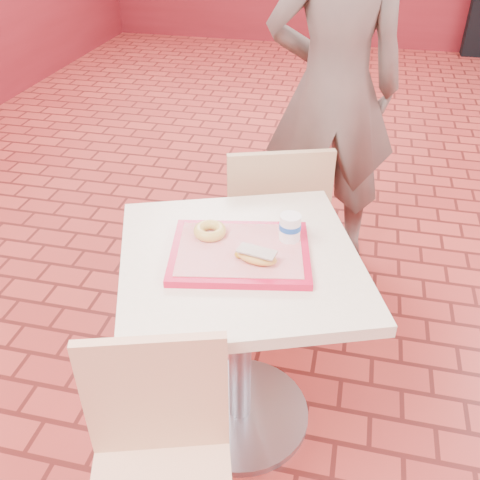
% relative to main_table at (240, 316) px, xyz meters
% --- Properties ---
extents(main_table, '(0.74, 0.74, 0.79)m').
position_rel_main_table_xyz_m(main_table, '(0.00, 0.00, 0.00)').
color(main_table, beige).
rests_on(main_table, ground).
extents(chair_main_front, '(0.49, 0.49, 0.84)m').
position_rel_main_table_xyz_m(chair_main_front, '(-0.09, -0.56, -0.06)').
color(chair_main_front, '#E4B188').
rests_on(chair_main_front, ground).
extents(chair_main_back, '(0.53, 0.53, 0.91)m').
position_rel_main_table_xyz_m(chair_main_back, '(0.01, 0.63, -0.02)').
color(chair_main_back, tan).
rests_on(chair_main_back, ground).
extents(customer, '(0.74, 0.55, 1.84)m').
position_rel_main_table_xyz_m(customer, '(0.18, 1.25, 0.39)').
color(customer, brown).
rests_on(customer, ground).
extents(serving_tray, '(0.43, 0.34, 0.03)m').
position_rel_main_table_xyz_m(serving_tray, '(0.00, 0.00, 0.27)').
color(serving_tray, red).
rests_on(serving_tray, main_table).
extents(ring_donut, '(0.12, 0.12, 0.03)m').
position_rel_main_table_xyz_m(ring_donut, '(-0.11, 0.05, 0.30)').
color(ring_donut, gold).
rests_on(ring_donut, serving_tray).
extents(long_john_donut, '(0.14, 0.09, 0.04)m').
position_rel_main_table_xyz_m(long_john_donut, '(0.06, -0.05, 0.30)').
color(long_john_donut, gold).
rests_on(long_john_donut, serving_tray).
extents(paper_cup, '(0.07, 0.07, 0.09)m').
position_rel_main_table_xyz_m(paper_cup, '(0.14, 0.09, 0.33)').
color(paper_cup, white).
rests_on(paper_cup, serving_tray).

